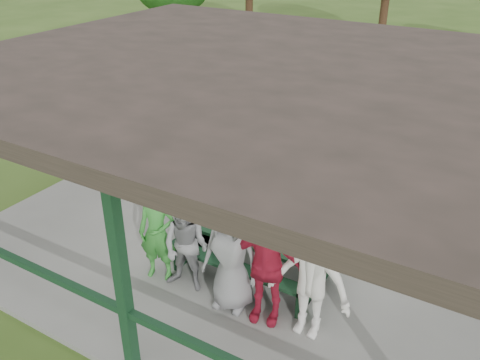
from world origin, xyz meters
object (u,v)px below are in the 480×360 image
Objects in this scene: picnic_table_near at (254,247)px; contestant_grey_left at (186,247)px; contestant_green at (157,232)px; farm_trailer at (348,93)px; picnic_table_far at (300,196)px; contestant_grey_mid at (231,256)px; spectator_blue at (255,139)px; contestant_red at (266,266)px; spectator_lblue at (283,157)px; spectator_grey at (370,177)px; contestant_white_fedora at (310,279)px.

contestant_grey_left is (-0.70, -0.92, 0.32)m from picnic_table_near.
contestant_green is 9.51m from farm_trailer.
picnic_table_far is 1.47× the size of contestant_grey_mid.
picnic_table_far is 3.17m from contestant_green.
contestant_green is at bearing 79.68° from spectator_blue.
spectator_blue is (-1.83, 3.29, 0.36)m from picnic_table_near.
contestant_grey_left is 1.40m from contestant_red.
picnic_table_far is (-0.07, 2.00, 0.00)m from picnic_table_near.
contestant_green reaches higher than spectator_lblue.
contestant_grey_left is 0.87× the size of contestant_grey_mid.
contestant_grey_mid is 3.74m from spectator_grey.
picnic_table_near is 1.66× the size of contestant_grey_left.
spectator_grey is (1.77, 3.63, 0.08)m from contestant_grey_left.
spectator_blue is at bearing 109.12° from contestant_grey_mid.
contestant_white_fedora is (2.07, 0.06, 0.16)m from contestant_grey_left.
contestant_grey_mid is at bearing 97.12° from spectator_blue.
contestant_green is (-1.21, -2.91, 0.38)m from picnic_table_far.
picnic_table_far is 6.75m from farm_trailer.
contestant_grey_mid reaches higher than contestant_grey_left.
picnic_table_near is at bearing 147.81° from contestant_white_fedora.
contestant_red is 4.88m from spectator_blue.
contestant_green is at bearing 171.23° from contestant_grey_left.
contestant_grey_left is at bearing -102.15° from picnic_table_far.
spectator_lblue is (-0.84, 0.87, 0.30)m from picnic_table_far.
spectator_lblue is (0.37, 3.78, -0.08)m from contestant_green.
contestant_grey_left is 0.95× the size of spectator_blue.
picnic_table_far is 3.02m from contestant_red.
contestant_grey_mid is 4.62m from spectator_blue.
picnic_table_far is at bearing 134.14° from spectator_lblue.
contestant_grey_mid is at bearing -86.27° from picnic_table_far.
spectator_blue is at bearing 143.82° from picnic_table_far.
contestant_grey_left reaches higher than farm_trailer.
contestant_grey_left is 0.43× the size of farm_trailer.
spectator_lblue is at bearing 121.38° from contestant_white_fedora.
contestant_grey_mid reaches higher than spectator_blue.
contestant_green reaches higher than picnic_table_far.
picnic_table_near is 1.69m from contestant_white_fedora.
spectator_blue is (-3.20, 4.15, -0.12)m from contestant_white_fedora.
contestant_green is 0.87× the size of contestant_white_fedora.
contestant_green is 0.91× the size of contestant_red.
contestant_red is 0.68m from contestant_white_fedora.
spectator_grey reaches higher than picnic_table_far.
contestant_grey_mid is at bearing -6.02° from contestant_grey_left.
contestant_white_fedora is 1.12× the size of spectator_grey.
contestant_grey_mid is at bearing 170.78° from contestant_red.
contestant_green is 1.40m from contestant_grey_mid.
picnic_table_near is at bearing 45.47° from contestant_grey_left.
contestant_grey_mid is at bearing 105.38° from spectator_lblue.
contestant_grey_left is at bearing -127.10° from picnic_table_near.
picnic_table_near is 1.40× the size of contestant_red.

